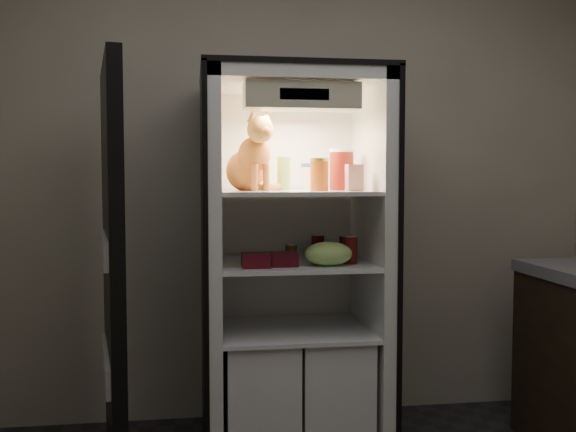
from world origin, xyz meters
The scene contains 16 objects.
room_shell centered at (0.00, 0.00, 1.62)m, with size 3.60×3.60×3.60m.
refrigerator centered at (0.00, 1.38, 0.79)m, with size 0.90×0.72×1.88m.
fridge_door centered at (-0.84, 1.09, 0.91)m, with size 0.20×0.87×1.85m.
tabby_cat centered at (-0.21, 1.35, 1.43)m, with size 0.36×0.38×0.39m.
parmesan_shaker centered at (-0.04, 1.41, 1.37)m, with size 0.06×0.06×0.17m.
mayo_tub centered at (0.10, 1.43, 1.36)m, with size 0.10×0.10×0.13m.
salsa_jar centered at (0.11, 1.25, 1.37)m, with size 0.09×0.09×0.16m.
pepper_jar centered at (0.25, 1.37, 1.39)m, with size 0.12×0.12×0.21m.
cream_carton centered at (0.27, 1.19, 1.35)m, with size 0.07×0.07×0.13m, color white.
soda_can_a centered at (0.14, 1.42, 1.00)m, with size 0.07×0.07×0.12m.
soda_can_b centered at (0.26, 1.32, 1.00)m, with size 0.07×0.07×0.13m.
soda_can_c centered at (0.26, 1.22, 1.01)m, with size 0.07×0.07×0.13m.
condiment_jar centered at (0.00, 1.38, 0.98)m, with size 0.06×0.06×0.08m.
grape_bag centered at (0.14, 1.15, 1.00)m, with size 0.23×0.16×0.11m, color #99CE60.
berry_box_left centered at (-0.20, 1.15, 0.97)m, with size 0.13×0.13×0.06m, color #550E18.
berry_box_right centered at (-0.07, 1.18, 0.97)m, with size 0.12×0.12×0.06m, color #550E18.
Camera 1 is at (-0.49, -1.78, 1.36)m, focal length 40.00 mm.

